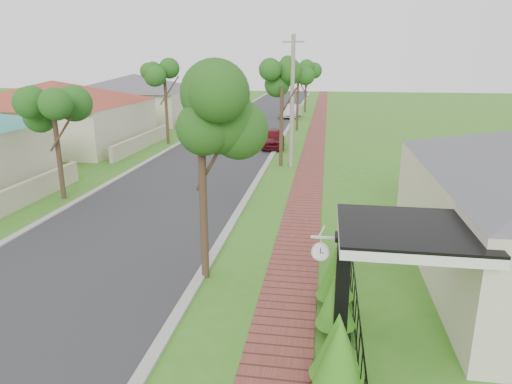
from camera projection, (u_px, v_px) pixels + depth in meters
The scene contains 16 objects.
ground at pixel (161, 301), 11.86m from camera, with size 160.00×160.00×0.00m, color #38761C.
road at pixel (221, 150), 31.27m from camera, with size 7.00×120.00×0.02m, color #28282B.
kerb_right at pixel (274, 152), 30.73m from camera, with size 0.30×120.00×0.10m, color #9E9E99.
kerb_left at pixel (170, 149), 31.80m from camera, with size 0.30×120.00×0.10m, color #9E9E99.
sidewalk at pixel (313, 153), 30.35m from camera, with size 1.50×120.00×0.03m, color brown.
porch_post at pixel (342, 294), 9.93m from camera, with size 0.48×0.48×2.52m.
picket_fence at pixel (354, 297), 10.99m from camera, with size 0.03×8.02×1.00m.
street_trees at pixel (241, 78), 36.46m from camera, with size 10.70×37.65×5.89m.
hedge_row at pixel (337, 324), 9.38m from camera, with size 0.94×4.65×1.93m.
far_house_red at pixel (56, 113), 32.36m from camera, with size 15.56×15.56×4.60m.
far_house_grey at pixel (136, 97), 45.64m from camera, with size 15.56×15.56×4.60m.
parked_car_red at pixel (273, 138), 32.04m from camera, with size 1.56×3.87×1.32m, color #570D15.
parked_car_white at pixel (292, 111), 48.36m from camera, with size 1.43×4.09×1.35m, color white.
near_tree at pixel (201, 123), 11.92m from camera, with size 2.17×2.17×5.57m.
utility_pole at pixel (292, 102), 25.58m from camera, with size 1.20×0.24×7.33m.
station_clock at pixel (321, 251), 10.15m from camera, with size 0.68×0.13×0.58m.
Camera 1 is at (4.06, -10.08, 6.06)m, focal length 32.00 mm.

